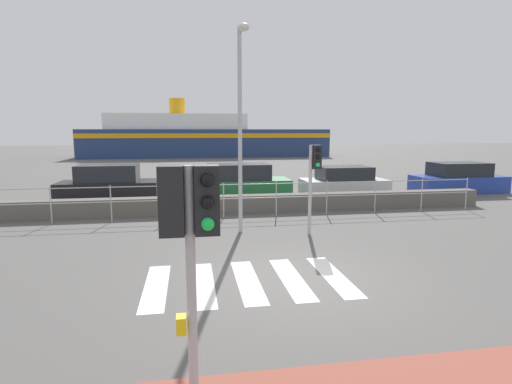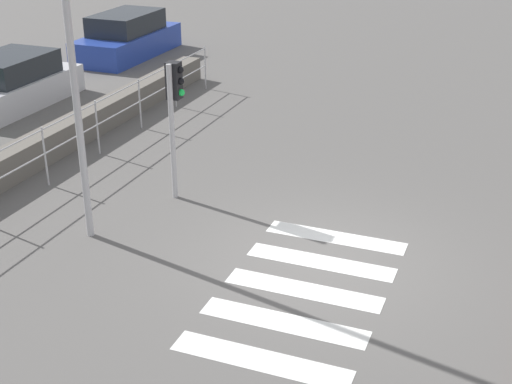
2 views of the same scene
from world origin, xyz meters
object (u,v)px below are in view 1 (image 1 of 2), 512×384
Objects in this scene: parked_car_green at (239,183)px; parked_car_silver at (344,183)px; parked_car_black at (109,186)px; traffic_light_far at (314,169)px; streetlamp at (241,108)px; traffic_light_near at (190,225)px; parked_car_blue at (458,179)px; ferry_boat at (201,139)px.

parked_car_silver is (4.96, 0.00, -0.08)m from parked_car_green.
parked_car_green is at bearing 0.00° from parked_car_black.
streetlamp is at bearing 167.75° from traffic_light_far.
parked_car_black is at bearing 180.00° from parked_car_green.
traffic_light_far is 0.63× the size of parked_car_black.
traffic_light_near reaches higher than parked_car_green.
parked_car_black is at bearing 127.79° from streetlamp.
parked_car_green is at bearing 180.00° from parked_car_blue.
streetlamp is 1.28× the size of parked_car_green.
parked_car_black is (-4.80, -30.27, -1.41)m from ferry_boat.
parked_car_black is (-6.94, 6.75, -1.24)m from traffic_light_far.
parked_car_black is at bearing 180.00° from parked_car_silver.
traffic_light_near is at bearing -98.93° from parked_car_green.
parked_car_silver is 5.95m from parked_car_blue.
traffic_light_far is 11.78m from parked_car_blue.
traffic_light_near is at bearing -117.34° from parked_car_silver.
traffic_light_far is 0.66× the size of parked_car_silver.
streetlamp is at bearing -89.86° from ferry_boat.
parked_car_blue reaches higher than parked_car_silver.
traffic_light_far is 9.76m from parked_car_black.
traffic_light_far is 2.71m from streetlamp.
streetlamp reaches higher than traffic_light_far.
parked_car_silver is at bearing 61.85° from traffic_light_far.
parked_car_black is at bearing -99.02° from ferry_boat.
parked_car_blue is at bearing 35.23° from traffic_light_far.
ferry_boat is at bearing 90.14° from streetlamp.
ferry_boat reaches higher than streetlamp.
parked_car_green is (0.79, -30.27, -1.43)m from ferry_boat.
parked_car_black reaches higher than parked_car_silver.
parked_car_silver is at bearing 180.00° from parked_car_blue.
streetlamp is 7.01m from parked_car_green.
streetlamp is (1.47, 7.47, 1.55)m from traffic_light_near.
traffic_light_near is 19.05m from parked_car_blue.
parked_car_green is at bearing -88.51° from ferry_boat.
parked_car_green is (0.70, 6.31, -2.98)m from streetlamp.
parked_car_silver is (7.13, 13.78, -1.51)m from traffic_light_near.
traffic_light_far reaches higher than parked_car_blue.
parked_car_black is 5.59m from parked_car_green.
parked_car_blue is (11.61, 6.31, -3.01)m from streetlamp.
traffic_light_near reaches higher than traffic_light_far.
streetlamp is at bearing -131.90° from parked_car_silver.
streetlamp is (-2.05, 0.44, 1.72)m from traffic_light_far.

